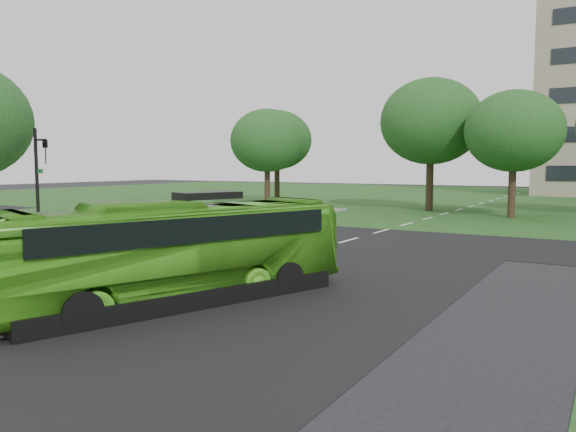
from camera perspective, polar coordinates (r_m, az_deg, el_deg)
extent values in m
plane|color=black|center=(16.96, -8.09, -6.44)|extent=(160.00, 160.00, 0.00)
cube|color=black|center=(34.71, 13.05, -0.51)|extent=(14.00, 120.00, 0.01)
cube|color=black|center=(29.08, 9.45, -1.54)|extent=(80.00, 12.00, 0.01)
cube|color=silver|center=(30.00, 10.15, -1.33)|extent=(0.15, 90.00, 0.01)
cube|color=#1F4A18|center=(58.96, 20.46, 1.62)|extent=(120.00, 60.00, 0.01)
cube|color=black|center=(75.95, 24.59, 11.67)|extent=(0.10, 18.40, 23.00)
cylinder|color=black|center=(44.74, -2.12, 2.77)|extent=(0.44, 0.44, 2.95)
ellipsoid|color=#174518|center=(44.74, -2.13, 7.67)|extent=(5.86, 5.86, 4.98)
cylinder|color=black|center=(42.62, 14.18, 2.92)|extent=(0.54, 0.54, 3.59)
ellipsoid|color=#174518|center=(42.70, 14.33, 9.30)|extent=(7.39, 7.39, 6.28)
cylinder|color=black|center=(38.83, 21.78, 2.12)|extent=(0.46, 0.46, 3.08)
ellipsoid|color=#174518|center=(38.84, 21.98, 8.01)|extent=(6.13, 6.13, 5.21)
cylinder|color=black|center=(49.74, -1.12, 3.12)|extent=(0.47, 0.47, 3.12)
ellipsoid|color=#174518|center=(49.75, -1.13, 7.74)|extent=(6.12, 6.12, 5.20)
imported|color=#48A01E|center=(14.25, -11.24, -3.53)|extent=(5.19, 9.30, 2.54)
cylinder|color=black|center=(25.63, -24.12, 2.65)|extent=(0.14, 0.14, 4.92)
cylinder|color=black|center=(25.35, -23.84, 7.09)|extent=(0.69, 0.08, 0.08)
imported|color=black|center=(25.14, -23.47, 6.00)|extent=(0.17, 0.21, 0.98)
cube|color=#195926|center=(25.49, -23.99, 4.20)|extent=(0.49, 0.04, 0.18)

